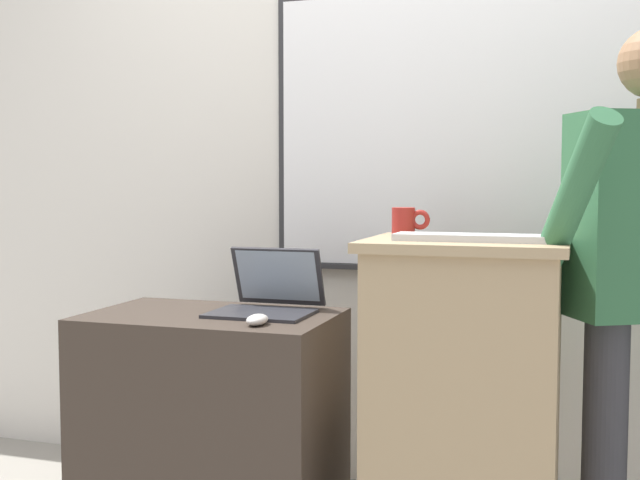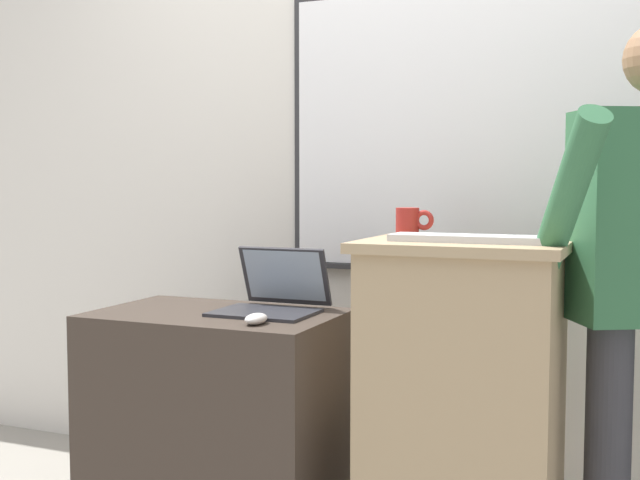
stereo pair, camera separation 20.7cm
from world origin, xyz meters
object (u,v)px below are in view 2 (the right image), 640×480
at_px(wireless_keyboard, 468,238).
at_px(computer_mouse_by_laptop, 256,319).
at_px(side_desk, 218,424).
at_px(coffee_mug, 409,221).
at_px(laptop, 275,293).
at_px(lectern_podium, 463,411).

xyz_separation_m(wireless_keyboard, computer_mouse_by_laptop, (-0.63, -0.10, -0.26)).
distance_m(side_desk, wireless_keyboard, 1.08).
relative_size(wireless_keyboard, computer_mouse_by_laptop, 4.41).
distance_m(wireless_keyboard, coffee_mug, 0.34).
xyz_separation_m(side_desk, coffee_mug, (0.61, 0.19, 0.69)).
relative_size(computer_mouse_by_laptop, coffee_mug, 0.79).
xyz_separation_m(laptop, wireless_keyboard, (0.69, -0.16, 0.21)).
distance_m(laptop, computer_mouse_by_laptop, 0.27).
distance_m(laptop, coffee_mug, 0.52).
bearing_deg(wireless_keyboard, laptop, 166.91).
bearing_deg(side_desk, laptop, 32.33).
bearing_deg(wireless_keyboard, side_desk, 176.40).
relative_size(laptop, computer_mouse_by_laptop, 3.29).
distance_m(lectern_podium, computer_mouse_by_laptop, 0.68).
bearing_deg(lectern_podium, coffee_mug, 141.16).
height_order(wireless_keyboard, coffee_mug, coffee_mug).
height_order(laptop, wireless_keyboard, wireless_keyboard).
relative_size(lectern_podium, laptop, 3.14).
bearing_deg(coffee_mug, wireless_keyboard, -44.70).
bearing_deg(side_desk, computer_mouse_by_laptop, -33.83).
bearing_deg(computer_mouse_by_laptop, wireless_keyboard, 8.92).
height_order(laptop, computer_mouse_by_laptop, laptop).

